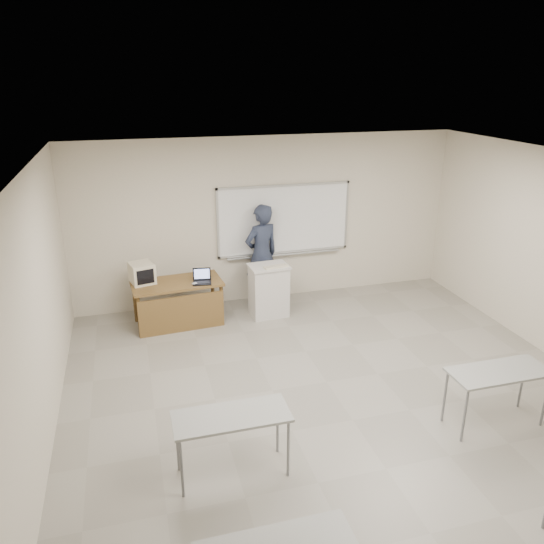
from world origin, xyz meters
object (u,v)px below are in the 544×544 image
object	(u,v)px
podium	(269,290)
mouse	(195,284)
keyboard	(276,267)
crt_monitor	(141,273)
whiteboard	(284,220)
presenter	(262,255)
instructor_desk	(178,296)
laptop	(202,279)

from	to	relation	value
podium	mouse	world-z (taller)	podium
mouse	keyboard	distance (m)	1.39
podium	crt_monitor	xyz separation A→B (m)	(-2.11, 0.23, 0.45)
podium	keyboard	distance (m)	0.50
whiteboard	presenter	size ratio (longest dim) A/B	1.34
instructor_desk	keyboard	xyz separation A→B (m)	(1.65, -0.11, 0.39)
podium	mouse	size ratio (longest dim) A/B	9.65
laptop	mouse	xyz separation A→B (m)	(-0.13, -0.07, -0.04)
crt_monitor	presenter	bearing A→B (deg)	-4.83
keyboard	presenter	xyz separation A→B (m)	(-0.07, 0.70, -0.01)
laptop	presenter	distance (m)	1.34
keyboard	presenter	size ratio (longest dim) A/B	0.22
instructor_desk	keyboard	size ratio (longest dim) A/B	3.53
whiteboard	laptop	world-z (taller)	whiteboard
podium	laptop	distance (m)	1.21
crt_monitor	mouse	size ratio (longest dim) A/B	4.34
crt_monitor	laptop	xyz separation A→B (m)	(0.95, -0.25, -0.11)
whiteboard	laptop	xyz separation A→B (m)	(-1.66, -0.80, -0.68)
crt_monitor	keyboard	bearing A→B (deg)	-23.25
podium	laptop	size ratio (longest dim) A/B	3.11
presenter	podium	bearing A→B (deg)	68.32
keyboard	presenter	bearing A→B (deg)	87.13
whiteboard	mouse	world-z (taller)	whiteboard
whiteboard	keyboard	distance (m)	1.12
instructor_desk	crt_monitor	size ratio (longest dim) A/B	3.54
presenter	instructor_desk	bearing A→B (deg)	1.45
whiteboard	laptop	distance (m)	1.96
instructor_desk	mouse	distance (m)	0.36
instructor_desk	podium	bearing A→B (deg)	-4.03
podium	mouse	distance (m)	1.32
instructor_desk	presenter	world-z (taller)	presenter
podium	laptop	world-z (taller)	laptop
laptop	presenter	world-z (taller)	presenter
laptop	keyboard	world-z (taller)	laptop
whiteboard	mouse	size ratio (longest dim) A/B	25.90
instructor_desk	laptop	size ratio (longest dim) A/B	4.95
instructor_desk	laptop	bearing A→B (deg)	-6.66
crt_monitor	keyboard	world-z (taller)	crt_monitor
mouse	laptop	bearing A→B (deg)	21.97
laptop	keyboard	bearing A→B (deg)	3.91
presenter	whiteboard	bearing A→B (deg)	-177.80
crt_monitor	whiteboard	bearing A→B (deg)	-2.58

